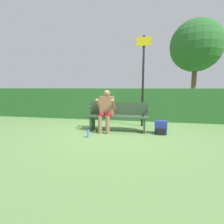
{
  "coord_description": "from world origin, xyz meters",
  "views": [
    {
      "loc": [
        0.82,
        -5.0,
        1.29
      ],
      "look_at": [
        -0.15,
        -0.1,
        0.58
      ],
      "focal_mm": 28.0,
      "sensor_mm": 36.0,
      "label": 1
    }
  ],
  "objects": [
    {
      "name": "hedge_back",
      "position": [
        0.0,
        1.85,
        0.62
      ],
      "size": [
        12.0,
        0.43,
        1.24
      ],
      "color": "#2D662D",
      "rests_on": "ground"
    },
    {
      "name": "tree",
      "position": [
        3.33,
        5.34,
        3.46
      ],
      "size": [
        2.71,
        2.71,
        4.83
      ],
      "color": "brown",
      "rests_on": "ground"
    },
    {
      "name": "backpack",
      "position": [
        1.23,
        -0.09,
        0.17
      ],
      "size": [
        0.32,
        0.28,
        0.37
      ],
      "color": "#283893",
      "rests_on": "ground"
    },
    {
      "name": "ground_plane",
      "position": [
        0.0,
        0.0,
        0.0
      ],
      "size": [
        40.0,
        40.0,
        0.0
      ],
      "primitive_type": "plane",
      "color": "#668E4C"
    },
    {
      "name": "water_bottle",
      "position": [
        -0.63,
        -0.83,
        0.1
      ],
      "size": [
        0.06,
        0.06,
        0.22
      ],
      "color": "#4C8CCC",
      "rests_on": "ground"
    },
    {
      "name": "person_seated",
      "position": [
        -0.33,
        -0.05,
        0.67
      ],
      "size": [
        0.54,
        0.57,
        1.21
      ],
      "color": "#997051",
      "rests_on": "ground"
    },
    {
      "name": "signpost",
      "position": [
        0.69,
        0.81,
        1.66
      ],
      "size": [
        0.46,
        0.09,
        2.89
      ],
      "color": "black",
      "rests_on": "ground"
    },
    {
      "name": "parked_car",
      "position": [
        -5.66,
        11.99,
        0.57
      ],
      "size": [
        2.34,
        4.33,
        1.15
      ],
      "rotation": [
        0.0,
        0.0,
        1.69
      ],
      "color": "black",
      "rests_on": "ground"
    },
    {
      "name": "park_bench",
      "position": [
        0.0,
        0.06,
        0.46
      ],
      "size": [
        1.8,
        0.43,
        0.85
      ],
      "color": "#334C33",
      "rests_on": "ground"
    }
  ]
}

